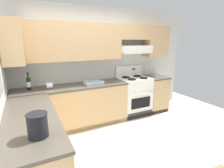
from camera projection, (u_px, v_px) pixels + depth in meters
ground_plane at (117, 152)px, 2.96m from camera, size 7.04×7.04×0.00m
wall_back at (101, 56)px, 4.10m from camera, size 4.68×0.57×2.55m
counter_back_run at (92, 104)px, 3.94m from camera, size 3.60×0.65×0.91m
counter_left_run at (34, 149)px, 2.31m from camera, size 0.63×1.91×0.91m
stove at (134, 95)px, 4.44m from camera, size 0.76×0.62×1.20m
wine_bottle at (29, 83)px, 3.34m from camera, size 0.07×0.08×0.34m
bowl at (94, 83)px, 3.76m from camera, size 0.39×0.24×0.07m
bucket at (38, 125)px, 1.71m from camera, size 0.21×0.21×0.24m
paper_towel_roll at (49, 86)px, 3.44m from camera, size 0.12×0.12×0.12m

